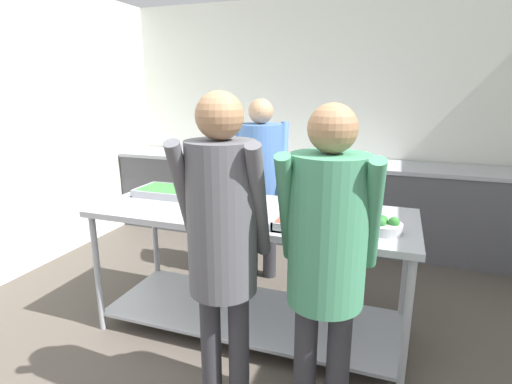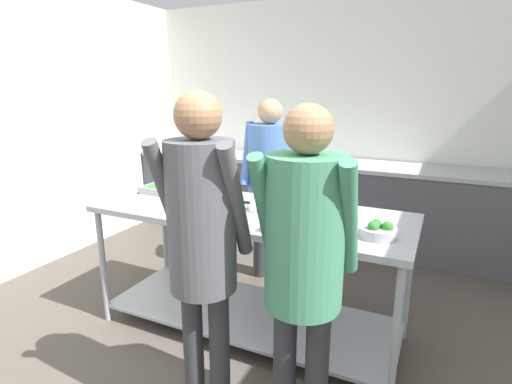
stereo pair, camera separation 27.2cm
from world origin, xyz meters
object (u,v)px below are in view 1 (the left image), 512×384
(serving_tray_vegetables, at_px, (169,192))
(guest_serving_left, at_px, (222,233))
(broccoli_bowl, at_px, (384,226))
(cook_behind_counter, at_px, (261,172))
(serving_tray_roast, at_px, (317,224))
(plate_stack, at_px, (267,207))
(sauce_pan, at_px, (215,202))
(guest_serving_right, at_px, (327,246))

(serving_tray_vegetables, height_order, guest_serving_left, guest_serving_left)
(broccoli_bowl, relative_size, guest_serving_left, 0.12)
(serving_tray_vegetables, bearing_deg, cook_behind_counter, 52.78)
(serving_tray_vegetables, height_order, serving_tray_roast, same)
(serving_tray_vegetables, xyz_separation_m, guest_serving_left, (0.89, -0.98, 0.13))
(serving_tray_vegetables, distance_m, guest_serving_left, 1.32)
(serving_tray_vegetables, height_order, plate_stack, serving_tray_vegetables)
(serving_tray_roast, bearing_deg, sauce_pan, 166.64)
(plate_stack, height_order, cook_behind_counter, cook_behind_counter)
(guest_serving_left, bearing_deg, guest_serving_right, 11.90)
(broccoli_bowl, height_order, guest_serving_right, guest_serving_right)
(plate_stack, xyz_separation_m, guest_serving_right, (0.53, -0.78, 0.09))
(broccoli_bowl, relative_size, guest_serving_right, 0.12)
(sauce_pan, xyz_separation_m, broccoli_bowl, (1.11, -0.12, 0.00))
(sauce_pan, bearing_deg, broccoli_bowl, -6.43)
(broccoli_bowl, distance_m, guest_serving_right, 0.63)
(broccoli_bowl, bearing_deg, sauce_pan, 173.57)
(serving_tray_roast, bearing_deg, guest_serving_right, -74.64)
(guest_serving_right, bearing_deg, serving_tray_vegetables, 146.94)
(serving_tray_vegetables, relative_size, serving_tray_roast, 0.99)
(sauce_pan, relative_size, plate_stack, 1.70)
(broccoli_bowl, bearing_deg, guest_serving_left, -135.56)
(guest_serving_right, xyz_separation_m, cook_behind_counter, (-0.84, 1.55, -0.03))
(serving_tray_roast, distance_m, guest_serving_right, 0.56)
(serving_tray_vegetables, bearing_deg, plate_stack, -7.14)
(plate_stack, bearing_deg, sauce_pan, -168.34)
(serving_tray_roast, bearing_deg, guest_serving_left, -116.87)
(serving_tray_roast, height_order, cook_behind_counter, cook_behind_counter)
(serving_tray_vegetables, bearing_deg, guest_serving_left, -47.74)
(plate_stack, relative_size, cook_behind_counter, 0.15)
(serving_tray_roast, relative_size, broccoli_bowl, 2.31)
(sauce_pan, xyz_separation_m, serving_tray_roast, (0.74, -0.17, -0.01))
(guest_serving_left, height_order, cook_behind_counter, guest_serving_left)
(broccoli_bowl, bearing_deg, plate_stack, 165.45)
(serving_tray_roast, distance_m, cook_behind_counter, 1.23)
(broccoli_bowl, bearing_deg, cook_behind_counter, 137.77)
(plate_stack, height_order, guest_serving_right, guest_serving_right)
(broccoli_bowl, distance_m, cook_behind_counter, 1.44)
(serving_tray_vegetables, distance_m, cook_behind_counter, 0.84)
(guest_serving_left, bearing_deg, sauce_pan, 117.55)
(broccoli_bowl, height_order, guest_serving_left, guest_serving_left)
(serving_tray_vegetables, height_order, cook_behind_counter, cook_behind_counter)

